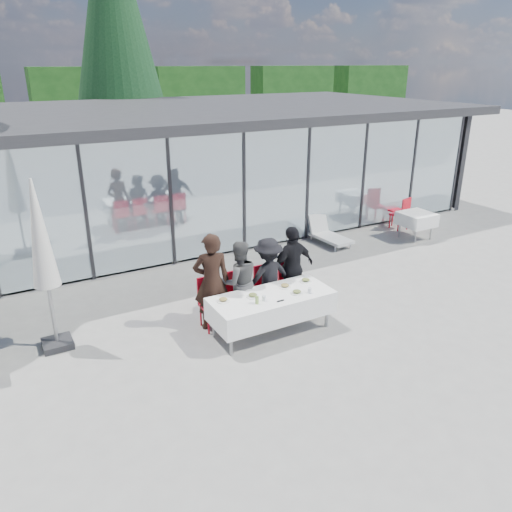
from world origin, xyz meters
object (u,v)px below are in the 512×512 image
at_px(diner_chair_c, 266,287).
at_px(plate_b, 253,295).
at_px(plate_d, 306,280).
at_px(spare_chair_b, 402,212).
at_px(diner_chair_b, 238,293).
at_px(lounger, 327,233).
at_px(spare_chair_a, 391,206).
at_px(folded_eyeglasses, 280,301).
at_px(market_umbrella, 41,244).
at_px(diner_a, 212,282).
at_px(plate_a, 223,300).
at_px(diner_b, 239,282).
at_px(diner_chair_a, 211,300).
at_px(dining_table, 271,305).
at_px(juice_bottle, 257,300).
at_px(diner_c, 268,277).
at_px(diner_d, 292,268).
at_px(plate_c, 285,286).
at_px(diner_chair_d, 290,281).
at_px(conifer_tree, 115,23).
at_px(plate_extra, 297,292).
at_px(spare_table_right, 417,219).

bearing_deg(diner_chair_c, plate_b, -135.35).
height_order(plate_d, spare_chair_b, spare_chair_b).
bearing_deg(diner_chair_b, lounger, 33.36).
relative_size(spare_chair_a, spare_chair_b, 1.00).
xyz_separation_m(folded_eyeglasses, market_umbrella, (-3.56, 1.66, 1.16)).
distance_m(diner_a, plate_a, 0.52).
xyz_separation_m(plate_d, spare_chair_a, (5.81, 3.82, -0.24)).
relative_size(diner_b, spare_chair_a, 1.66).
distance_m(diner_chair_a, market_umbrella, 3.08).
bearing_deg(spare_chair_b, diner_a, -160.15).
height_order(diner_a, market_umbrella, market_umbrella).
bearing_deg(plate_a, plate_b, -9.78).
bearing_deg(plate_a, market_umbrella, 156.36).
relative_size(dining_table, diner_chair_b, 2.32).
relative_size(diner_b, market_umbrella, 0.54).
relative_size(diner_a, diner_chair_b, 1.91).
relative_size(juice_bottle, spare_chair_b, 0.14).
height_order(plate_b, lounger, plate_b).
height_order(diner_chair_a, plate_a, diner_chair_a).
relative_size(diner_c, diner_d, 0.91).
xyz_separation_m(diner_chair_a, spare_chair_a, (7.55, 3.26, 0.00)).
height_order(diner_b, plate_c, diner_b).
distance_m(plate_d, market_umbrella, 4.72).
bearing_deg(plate_b, diner_c, 41.69).
distance_m(diner_b, spare_chair_a, 7.74).
distance_m(diner_chair_b, lounger, 5.00).
bearing_deg(folded_eyeglasses, diner_chair_c, 73.07).
relative_size(diner_d, diner_chair_d, 1.76).
distance_m(plate_d, lounger, 4.48).
bearing_deg(plate_d, diner_chair_c, 134.25).
relative_size(diner_chair_d, lounger, 0.71).
distance_m(plate_b, lounger, 5.42).
distance_m(diner_chair_c, lounger, 4.48).
height_order(dining_table, plate_c, plate_c).
bearing_deg(diner_chair_d, diner_chair_a, 180.00).
relative_size(diner_a, spare_chair_a, 1.91).
distance_m(diner_b, folded_eyeglasses, 1.03).
height_order(diner_chair_d, plate_a, diner_chair_d).
distance_m(dining_table, plate_a, 0.93).
bearing_deg(plate_b, spare_chair_a, 29.13).
distance_m(diner_chair_a, conifer_tree, 13.47).
xyz_separation_m(plate_d, market_umbrella, (-4.43, 1.18, 1.14)).
bearing_deg(diner_b, diner_chair_b, -79.77).
relative_size(plate_extra, lounger, 0.17).
xyz_separation_m(diner_c, plate_extra, (0.11, -0.85, -0.00)).
bearing_deg(diner_b, dining_table, 124.70).
bearing_deg(diner_chair_a, plate_d, -17.86).
xyz_separation_m(folded_eyeglasses, spare_table_right, (6.25, 2.85, -0.20)).
relative_size(diner_a, spare_chair_b, 1.91).
bearing_deg(plate_d, diner_b, 157.23).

